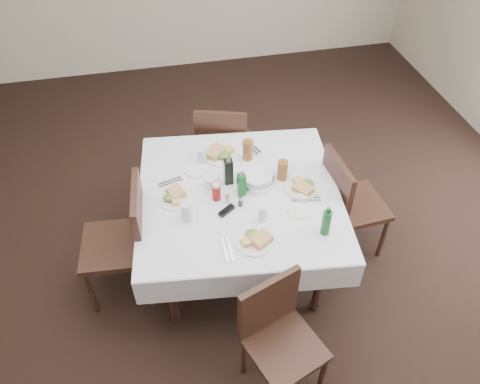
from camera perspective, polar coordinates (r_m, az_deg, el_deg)
The scene contains 33 objects.
ground_plane at distance 3.81m, azimuth -0.61°, elevation -10.02°, with size 7.00×7.00×0.00m, color black.
room_shell at distance 2.63m, azimuth -0.89°, elevation 12.62°, with size 6.04×7.04×2.80m.
dining_table at distance 3.39m, azimuth -0.08°, elevation -0.96°, with size 1.59×1.59×0.76m.
chair_north at distance 4.16m, azimuth -2.11°, elevation 5.99°, with size 0.55×0.55×0.92m.
chair_south at distance 2.96m, azimuth 4.56°, elevation -16.49°, with size 0.54×0.54×0.88m.
chair_east at distance 3.69m, azimuth 12.80°, elevation -0.95°, with size 0.48×0.48×0.94m.
chair_west at distance 3.41m, azimuth -13.65°, elevation -5.23°, with size 0.51×0.51×0.99m.
meal_north at distance 3.63m, azimuth -2.39°, elevation 4.70°, with size 0.29×0.29×0.06m.
meal_south at distance 3.01m, azimuth 1.89°, elevation -5.80°, with size 0.25×0.25×0.05m.
meal_east at distance 3.38m, azimuth 7.69°, elevation 0.64°, with size 0.25×0.25×0.05m.
meal_west at distance 3.31m, azimuth -7.98°, elevation -0.59°, with size 0.24×0.24×0.05m.
side_plate_a at distance 3.52m, azimuth -5.36°, elevation 2.66°, with size 0.17×0.17×0.01m.
side_plate_b at distance 3.23m, azimuth 7.14°, elevation -2.26°, with size 0.15×0.15×0.01m.
water_n at distance 3.56m, azimuth -4.61°, elevation 4.46°, with size 0.07×0.07×0.12m.
water_s at distance 3.11m, azimuth 2.84°, elevation -2.62°, with size 0.06×0.06×0.12m.
water_e at distance 3.47m, azimuth 5.27°, elevation 3.08°, with size 0.06×0.06×0.12m.
water_w at distance 3.13m, azimuth -6.49°, elevation -2.35°, with size 0.08×0.08×0.14m.
iced_tea_a at distance 3.57m, azimuth 0.96°, elevation 5.14°, with size 0.08×0.08×0.17m.
iced_tea_b at distance 3.41m, azimuth 5.20°, elevation 2.68°, with size 0.08×0.08×0.16m.
bread_basket at distance 3.39m, azimuth 2.06°, elevation 1.64°, with size 0.25×0.25×0.08m.
oil_cruet_dark at distance 3.34m, azimuth -1.43°, elevation 2.61°, with size 0.06×0.06×0.26m.
oil_cruet_green at distance 3.26m, azimuth 0.18°, elevation 1.01°, with size 0.05×0.05×0.23m.
ketchup_bottle at distance 3.25m, azimuth -2.90°, elevation -0.02°, with size 0.06×0.06×0.14m.
salt_shaker at distance 3.24m, azimuth -1.52°, elevation -0.86°, with size 0.03×0.03×0.07m.
pepper_shaker at distance 3.22m, azimuth 0.05°, elevation -1.19°, with size 0.03×0.03×0.07m.
coffee_mug at distance 3.35m, azimuth -3.56°, elevation 1.06°, with size 0.14×0.13×0.09m.
sunglasses at distance 3.19m, azimuth -1.65°, elevation -2.28°, with size 0.13×0.10×0.03m.
green_bottle at distance 3.05m, azimuth 10.49°, elevation -3.63°, with size 0.06×0.06×0.23m.
sugar_caddy at distance 3.29m, azimuth 7.46°, elevation -0.69°, with size 0.10×0.07×0.04m.
cutlery_n at distance 3.73m, azimuth 1.44°, elevation 5.52°, with size 0.12×0.21×0.01m.
cutlery_s at distance 2.98m, azimuth -1.54°, elevation -6.98°, with size 0.05×0.20×0.01m.
cutlery_e at distance 3.31m, azimuth 8.05°, elevation -0.89°, with size 0.21×0.09×0.01m.
cutlery_w at distance 3.45m, azimuth -8.52°, elevation 1.20°, with size 0.19×0.09×0.01m.
Camera 1 is at (-0.44, -2.21, 3.07)m, focal length 35.00 mm.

